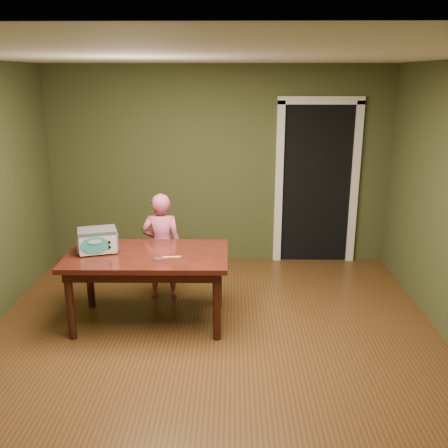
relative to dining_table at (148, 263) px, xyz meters
name	(u,v)px	position (x,y,z in m)	size (l,w,h in m)	color
floor	(211,354)	(0.66, -0.63, -0.65)	(5.00, 5.00, 0.00)	brown
room_shell	(210,170)	(0.66, -0.63, 1.06)	(4.52, 5.02, 2.61)	#3C4323
doorway	(313,180)	(1.96, 2.15, 0.41)	(1.10, 0.66, 2.25)	black
dining_table	(148,263)	(0.00, 0.00, 0.00)	(1.61, 0.92, 0.75)	black
toy_oven	(97,240)	(-0.50, 0.03, 0.23)	(0.44, 0.36, 0.24)	#4C4F54
baking_pan	(159,259)	(0.14, -0.19, 0.11)	(0.10, 0.10, 0.02)	silver
spatula	(171,257)	(0.25, -0.11, 0.10)	(0.18, 0.03, 0.01)	#E0D661
child	(162,246)	(0.05, 0.62, -0.04)	(0.44, 0.29, 1.22)	#CD5476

